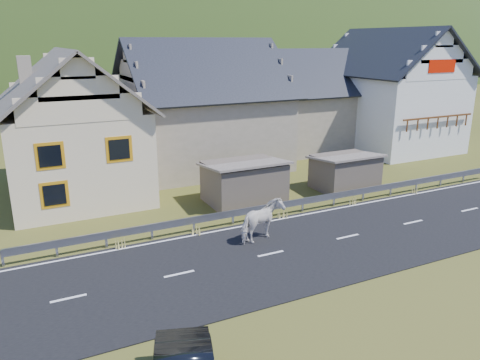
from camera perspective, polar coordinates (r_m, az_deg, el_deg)
ground at (r=21.85m, az=12.97°, el=-6.85°), size 160.00×160.00×0.00m
road at (r=21.84m, az=12.97°, el=-6.80°), size 60.00×7.00×0.04m
lane_markings at (r=21.84m, az=12.98°, el=-6.74°), size 60.00×6.60×0.01m
guardrail at (r=24.39m, az=7.66°, el=-2.63°), size 28.10×0.09×0.75m
shed_left at (r=25.58m, az=0.48°, el=-0.30°), size 4.30×3.30×2.40m
shed_right at (r=28.62m, az=12.66°, el=0.93°), size 3.80×2.90×2.20m
house_cream at (r=27.85m, az=-19.86°, el=7.00°), size 7.80×9.80×8.30m
house_stone_a at (r=32.88m, az=-4.65°, el=9.74°), size 10.80×9.80×8.90m
house_stone_b at (r=39.36m, az=8.12°, el=10.18°), size 9.80×8.80×8.10m
house_white at (r=40.70m, az=17.74°, el=10.95°), size 8.80×10.80×9.70m
mountain at (r=198.27m, az=-20.80°, el=7.29°), size 440.00×280.00×260.00m
horse at (r=20.65m, az=2.72°, el=-4.99°), size 1.67×2.35×1.81m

